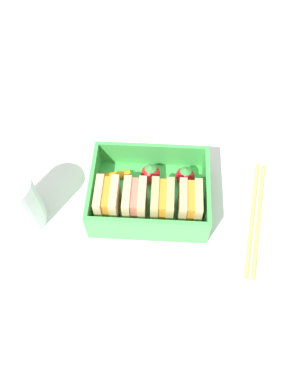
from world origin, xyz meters
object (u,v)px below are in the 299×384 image
at_px(sandwich_center, 135,202).
at_px(drinking_glass, 17,203).
at_px(sandwich_left, 189,204).
at_px(strawberry_far_left, 185,176).
at_px(folded_napkin, 160,124).
at_px(strawberry_left, 148,173).
at_px(sandwich_center_right, 108,201).
at_px(chopstick_pair, 256,217).
at_px(carrot_stick_far_left, 117,175).
at_px(sandwich_center_left, 162,203).

distance_m(sandwich_center, drinking_glass, 0.17).
xyz_separation_m(sandwich_left, strawberry_far_left, (0.01, -0.06, -0.01)).
bearing_deg(folded_napkin, strawberry_left, 84.00).
xyz_separation_m(sandwich_center_right, folded_napkin, (-0.07, -0.19, -0.04)).
xyz_separation_m(drinking_glass, folded_napkin, (-0.20, -0.20, -0.05)).
xyz_separation_m(strawberry_far_left, chopstick_pair, (-0.11, 0.05, -0.02)).
height_order(sandwich_center, carrot_stick_far_left, sandwich_center).
relative_size(sandwich_center_left, strawberry_far_left, 1.65).
distance_m(sandwich_left, sandwich_center, 0.08).
height_order(sandwich_center, drinking_glass, drinking_glass).
relative_size(strawberry_far_left, drinking_glass, 0.37).
xyz_separation_m(sandwich_center_right, strawberry_left, (-0.06, -0.06, -0.01)).
bearing_deg(carrot_stick_far_left, sandwich_center_left, 140.78).
relative_size(strawberry_far_left, folded_napkin, 0.28).
relative_size(chopstick_pair, drinking_glass, 2.10).
distance_m(sandwich_left, sandwich_center_left, 0.04).
height_order(strawberry_far_left, chopstick_pair, strawberry_far_left).
distance_m(sandwich_center_right, strawberry_far_left, 0.13).
height_order(sandwich_center_right, drinking_glass, drinking_glass).
distance_m(sandwich_center_left, carrot_stick_far_left, 0.10).
height_order(sandwich_left, sandwich_center_left, same).
relative_size(sandwich_center_right, carrot_stick_far_left, 1.34).
distance_m(sandwich_left, chopstick_pair, 0.11).
xyz_separation_m(sandwich_left, folded_napkin, (0.05, -0.19, -0.04)).
height_order(strawberry_left, drinking_glass, drinking_glass).
bearing_deg(chopstick_pair, strawberry_left, -17.76).
bearing_deg(strawberry_left, carrot_stick_far_left, -0.88).
xyz_separation_m(sandwich_center, folded_napkin, (-0.03, -0.19, -0.04)).
bearing_deg(sandwich_left, folded_napkin, -75.06).
distance_m(sandwich_center, folded_napkin, 0.19).
xyz_separation_m(sandwich_center, sandwich_center_right, (0.04, 0.00, 0.00)).
distance_m(carrot_stick_far_left, folded_napkin, 0.14).
bearing_deg(sandwich_center, carrot_stick_far_left, -60.29).
xyz_separation_m(strawberry_left, chopstick_pair, (-0.17, 0.05, -0.03)).
distance_m(sandwich_center_left, strawberry_left, 0.07).
bearing_deg(folded_napkin, sandwich_center_right, 69.66).
height_order(sandwich_center_right, strawberry_left, sandwich_center_right).
distance_m(strawberry_far_left, folded_napkin, 0.14).
bearing_deg(strawberry_far_left, drinking_glass, 16.92).
height_order(sandwich_left, strawberry_left, sandwich_left).
bearing_deg(carrot_stick_far_left, strawberry_far_left, 178.81).
relative_size(sandwich_left, strawberry_far_left, 1.65).
xyz_separation_m(strawberry_left, carrot_stick_far_left, (0.05, -0.00, -0.01)).
height_order(sandwich_center_right, chopstick_pair, sandwich_center_right).
height_order(sandwich_center_left, sandwich_center, same).
relative_size(sandwich_center_right, drinking_glass, 0.61).
distance_m(chopstick_pair, folded_napkin, 0.24).
bearing_deg(sandwich_center_left, carrot_stick_far_left, -39.22).
relative_size(strawberry_left, drinking_glass, 0.38).
xyz_separation_m(sandwich_center, drinking_glass, (0.17, 0.02, 0.01)).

